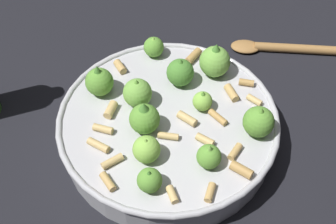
# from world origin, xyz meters

# --- Properties ---
(ground_plane) EXTENTS (2.40, 2.40, 0.00)m
(ground_plane) POSITION_xyz_m (0.00, 0.00, 0.00)
(ground_plane) COLOR black
(cooking_pan) EXTENTS (0.32, 0.32, 0.11)m
(cooking_pan) POSITION_xyz_m (-0.00, 0.00, 0.03)
(cooking_pan) COLOR #B7B7BC
(cooking_pan) RESTS_ON ground
(wooden_spoon) EXTENTS (0.21, 0.17, 0.02)m
(wooden_spoon) POSITION_xyz_m (0.03, 0.29, 0.01)
(wooden_spoon) COLOR #9E703D
(wooden_spoon) RESTS_ON ground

